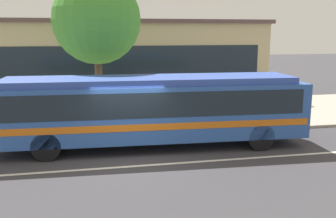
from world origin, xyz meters
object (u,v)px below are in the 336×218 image
transit_bus (151,106)px  bus_stop_sign (258,93)px  street_tree_near_stop (97,20)px  pedestrian_waiting_near_sign (247,105)px

transit_bus → bus_stop_sign: (5.10, 1.69, 0.07)m
street_tree_near_stop → pedestrian_waiting_near_sign: bearing=-15.8°
transit_bus → bus_stop_sign: size_ratio=4.96×
transit_bus → pedestrian_waiting_near_sign: size_ratio=7.14×
transit_bus → bus_stop_sign: bearing=18.4°
transit_bus → pedestrian_waiting_near_sign: 5.15m
bus_stop_sign → street_tree_near_stop: size_ratio=0.35×
transit_bus → street_tree_near_stop: 5.37m
pedestrian_waiting_near_sign → street_tree_near_stop: (-6.54, 1.85, 3.76)m
pedestrian_waiting_near_sign → bus_stop_sign: size_ratio=0.69×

